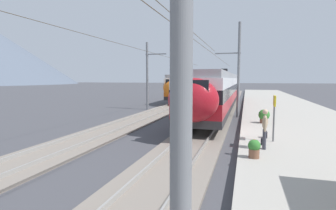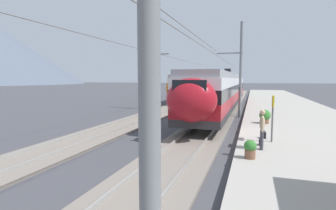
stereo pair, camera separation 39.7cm
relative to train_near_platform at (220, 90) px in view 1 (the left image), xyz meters
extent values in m
plane|color=#424247|center=(-12.66, -1.32, -2.23)|extent=(400.00, 400.00, 0.00)
cube|color=#A39E93|center=(-12.66, -6.44, -2.03)|extent=(120.00, 8.26, 0.40)
cube|color=slate|center=(-12.66, 0.00, -2.17)|extent=(120.00, 3.00, 0.12)
cube|color=gray|center=(-12.66, -0.72, -2.03)|extent=(120.00, 0.07, 0.16)
cube|color=gray|center=(-12.66, 0.72, -2.03)|extent=(120.00, 0.07, 0.16)
cube|color=slate|center=(-12.66, 5.73, -2.17)|extent=(120.00, 3.00, 0.12)
cube|color=gray|center=(-12.66, 5.01, -2.03)|extent=(120.00, 0.07, 0.16)
cube|color=gray|center=(-12.66, 6.45, -2.03)|extent=(120.00, 0.07, 0.16)
cube|color=#2D2D30|center=(0.59, 0.00, -1.31)|extent=(29.61, 2.83, 0.45)
cube|color=maroon|center=(0.59, 0.00, -0.66)|extent=(29.61, 2.83, 0.85)
cube|color=black|center=(0.59, 0.00, 0.14)|extent=(29.61, 2.87, 0.75)
cube|color=silver|center=(0.59, 0.00, 0.84)|extent=(29.61, 2.83, 0.65)
cube|color=gray|center=(0.59, 0.00, 1.39)|extent=(29.31, 2.63, 0.45)
cube|color=black|center=(-8.59, 0.00, -1.74)|extent=(2.80, 2.27, 0.42)
cube|color=black|center=(9.77, 0.00, -1.74)|extent=(2.80, 2.27, 0.42)
ellipsoid|color=maroon|center=(-14.76, 0.00, 0.04)|extent=(1.80, 2.61, 2.25)
cube|color=black|center=(-15.26, 0.00, 0.47)|extent=(0.16, 1.70, 1.19)
cube|color=black|center=(5.03, 0.00, 1.97)|extent=(0.90, 0.70, 0.70)
cube|color=#2D2D30|center=(17.70, 5.73, -1.31)|extent=(28.61, 2.93, 0.45)
cube|color=orange|center=(17.70, 5.73, -0.66)|extent=(28.61, 2.93, 0.85)
cube|color=black|center=(17.70, 5.73, 0.14)|extent=(28.61, 2.97, 0.75)
cube|color=silver|center=(17.70, 5.73, 0.84)|extent=(28.61, 2.93, 0.65)
cube|color=gray|center=(17.70, 5.73, 1.39)|extent=(28.31, 2.73, 0.45)
cube|color=black|center=(8.83, 5.73, -1.74)|extent=(2.80, 2.34, 0.42)
cube|color=black|center=(26.57, 5.73, -1.74)|extent=(2.80, 2.34, 0.42)
ellipsoid|color=orange|center=(2.84, 5.73, 0.04)|extent=(1.80, 2.69, 2.25)
cube|color=black|center=(2.34, 5.73, 0.47)|extent=(0.16, 1.76, 1.19)
cube|color=black|center=(21.99, 5.73, 1.97)|extent=(0.90, 0.70, 0.70)
cylinder|color=slate|center=(-25.30, -1.90, 1.38)|extent=(0.24, 0.24, 7.23)
cylinder|color=slate|center=(-4.09, -1.90, 1.85)|extent=(0.24, 0.24, 8.15)
cube|color=slate|center=(-4.09, -0.95, 3.31)|extent=(0.10, 2.20, 0.10)
cylinder|color=#473823|center=(-4.09, 0.00, 3.06)|extent=(39.28, 0.02, 0.02)
cylinder|color=slate|center=(-0.85, 7.73, 1.38)|extent=(0.24, 0.24, 7.22)
cube|color=slate|center=(-0.85, 6.73, 3.72)|extent=(0.10, 2.30, 0.10)
cylinder|color=#473823|center=(-0.85, 5.73, 3.47)|extent=(39.28, 0.02, 0.02)
cylinder|color=#59595B|center=(-14.73, -3.85, -0.74)|extent=(0.08, 0.08, 2.18)
cube|color=yellow|center=(-14.73, -3.85, 0.10)|extent=(0.70, 0.06, 0.50)
cube|color=black|center=(-14.73, -3.88, 0.10)|extent=(0.52, 0.01, 0.10)
cylinder|color=#383842|center=(-16.36, -3.35, -1.42)|extent=(0.14, 0.14, 0.82)
cylinder|color=#383842|center=(-16.20, -3.35, -1.42)|extent=(0.14, 0.14, 0.82)
ellipsoid|color=tan|center=(-16.28, -3.35, -0.70)|extent=(0.36, 0.22, 0.62)
sphere|color=tan|center=(-16.28, -3.35, -0.25)|extent=(0.22, 0.22, 0.22)
cylinder|color=tan|center=(-16.50, -3.35, -0.75)|extent=(0.09, 0.09, 0.58)
cylinder|color=tan|center=(-16.06, -3.35, -0.75)|extent=(0.09, 0.09, 0.58)
cube|color=black|center=(-15.50, -3.35, -1.69)|extent=(0.32, 0.18, 0.29)
torus|color=black|center=(-15.50, -3.35, -1.50)|extent=(0.16, 0.02, 0.16)
cube|color=black|center=(-13.97, -3.54, -1.68)|extent=(0.32, 0.18, 0.31)
torus|color=black|center=(-13.97, -3.54, -1.47)|extent=(0.16, 0.02, 0.16)
cylinder|color=brown|center=(-17.74, -2.91, -1.67)|extent=(0.39, 0.39, 0.34)
sphere|color=#33752D|center=(-17.74, -2.91, -1.36)|extent=(0.45, 0.45, 0.45)
sphere|color=red|center=(-17.74, -2.91, -1.26)|extent=(0.25, 0.25, 0.25)
cylinder|color=brown|center=(-9.25, -3.76, -1.67)|extent=(0.52, 0.52, 0.33)
sphere|color=#33752D|center=(-9.25, -3.76, -1.29)|extent=(0.73, 0.73, 0.73)
sphere|color=#DB5193|center=(-9.25, -3.76, -1.12)|extent=(0.40, 0.40, 0.40)
camera|label=1|loc=(-28.02, -2.56, 1.12)|focal=28.56mm
camera|label=2|loc=(-27.90, -2.94, 1.12)|focal=28.56mm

